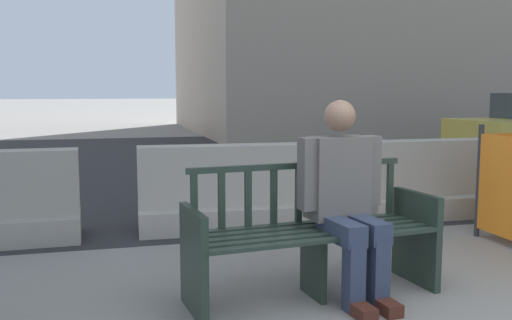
{
  "coord_description": "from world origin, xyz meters",
  "views": [
    {
      "loc": [
        -2.09,
        -2.33,
        1.38
      ],
      "look_at": [
        -0.77,
        2.64,
        0.75
      ],
      "focal_mm": 40.0,
      "sensor_mm": 36.0,
      "label": 1
    }
  ],
  "objects_px": {
    "street_bench": "(312,238)",
    "seated_person": "(344,194)",
    "jersey_barrier_centre": "(239,194)",
    "jersey_barrier_right": "(447,184)"
  },
  "relations": [
    {
      "from": "seated_person",
      "to": "jersey_barrier_right",
      "type": "relative_size",
      "value": 0.65
    },
    {
      "from": "seated_person",
      "to": "jersey_barrier_right",
      "type": "bearing_deg",
      "value": 43.9
    },
    {
      "from": "street_bench",
      "to": "jersey_barrier_centre",
      "type": "bearing_deg",
      "value": 90.87
    },
    {
      "from": "seated_person",
      "to": "jersey_barrier_centre",
      "type": "bearing_deg",
      "value": 96.81
    },
    {
      "from": "street_bench",
      "to": "jersey_barrier_right",
      "type": "distance_m",
      "value": 3.11
    },
    {
      "from": "jersey_barrier_centre",
      "to": "seated_person",
      "type": "bearing_deg",
      "value": -83.19
    },
    {
      "from": "street_bench",
      "to": "seated_person",
      "type": "distance_m",
      "value": 0.37
    },
    {
      "from": "seated_person",
      "to": "jersey_barrier_right",
      "type": "xyz_separation_m",
      "value": [
        2.14,
        2.06,
        -0.35
      ]
    },
    {
      "from": "street_bench",
      "to": "jersey_barrier_centre",
      "type": "distance_m",
      "value": 2.03
    },
    {
      "from": "street_bench",
      "to": "jersey_barrier_right",
      "type": "xyz_separation_m",
      "value": [
        2.36,
        2.03,
        -0.06
      ]
    }
  ]
}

